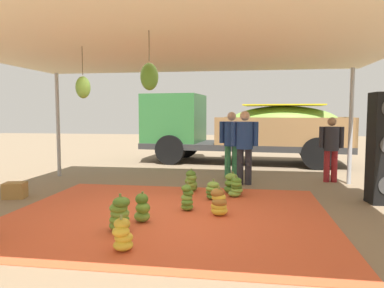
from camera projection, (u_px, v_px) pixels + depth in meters
ground_plane at (194, 182)px, 9.10m from camera, size 40.00×40.00×0.00m
tarp_orange at (168, 214)px, 6.14m from camera, size 5.43×4.58×0.01m
tent_canopy at (165, 47)px, 5.81m from camera, size 8.00×7.00×2.87m
banana_bunch_0 at (232, 184)px, 7.77m from camera, size 0.45×0.45×0.46m
banana_bunch_1 at (120, 215)px, 5.25m from camera, size 0.42×0.42×0.55m
banana_bunch_2 at (213, 191)px, 7.18m from camera, size 0.42×0.42×0.42m
banana_bunch_3 at (219, 203)px, 6.07m from camera, size 0.38×0.38×0.49m
banana_bunch_4 at (236, 188)px, 7.42m from camera, size 0.40×0.37×0.45m
banana_bunch_5 at (191, 181)px, 7.90m from camera, size 0.36×0.36×0.51m
banana_bunch_7 at (123, 235)px, 4.51m from camera, size 0.35×0.36×0.45m
banana_bunch_8 at (187, 198)px, 6.35m from camera, size 0.30×0.31×0.52m
banana_bunch_9 at (142, 209)px, 5.69m from camera, size 0.32×0.31×0.49m
cargo_truck_main at (239, 127)px, 12.55m from camera, size 7.14×2.83×2.40m
worker_0 at (331, 144)px, 9.00m from camera, size 0.60×0.37×1.63m
worker_1 at (231, 140)px, 9.59m from camera, size 0.65×0.40×1.77m
worker_2 at (245, 142)px, 8.68m from camera, size 0.65×0.40×1.79m
crate_0 at (15, 190)px, 7.34m from camera, size 0.48×0.42×0.32m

